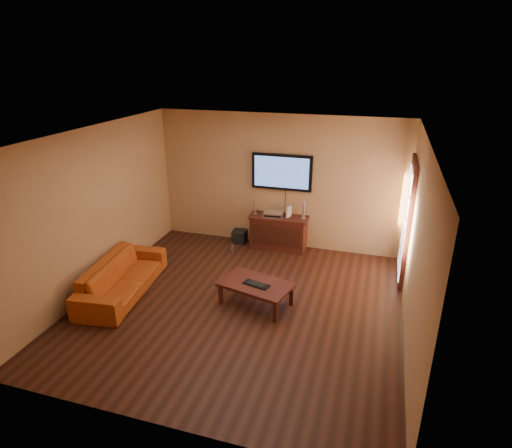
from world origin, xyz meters
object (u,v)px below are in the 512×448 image
at_px(media_console, 278,232).
at_px(sofa, 122,272).
at_px(bottle, 232,248).
at_px(av_receiver, 274,214).
at_px(subwoofer, 239,236).
at_px(speaker_right, 304,211).
at_px(game_console, 289,212).
at_px(speaker_left, 255,207).
at_px(coffee_table, 256,286).
at_px(keyboard, 256,284).
at_px(television, 282,172).

bearing_deg(media_console, sofa, -130.17).
height_order(sofa, bottle, sofa).
height_order(av_receiver, subwoofer, av_receiver).
distance_m(sofa, subwoofer, 2.78).
height_order(speaker_right, game_console, speaker_right).
bearing_deg(speaker_left, coffee_table, -72.80).
height_order(coffee_table, av_receiver, av_receiver).
relative_size(speaker_right, bottle, 1.70).
distance_m(speaker_left, keyboard, 2.37).
relative_size(subwoofer, keyboard, 0.62).
bearing_deg(television, keyboard, -85.25).
height_order(media_console, game_console, game_console).
bearing_deg(game_console, speaker_left, -163.00).
height_order(subwoofer, bottle, subwoofer).
xyz_separation_m(media_console, av_receiver, (-0.10, -0.02, 0.39)).
xyz_separation_m(coffee_table, bottle, (-1.01, 1.69, -0.24)).
height_order(game_console, subwoofer, game_console).
bearing_deg(sofa, television, -44.52).
bearing_deg(sofa, speaker_right, -52.16).
distance_m(game_console, keyboard, 2.29).
relative_size(media_console, speaker_left, 3.58).
bearing_deg(game_console, speaker_right, 15.57).
bearing_deg(television, sofa, -128.12).
height_order(speaker_right, av_receiver, speaker_right).
bearing_deg(av_receiver, keyboard, -86.63).
distance_m(av_receiver, keyboard, 2.25).
height_order(television, speaker_right, television).
bearing_deg(coffee_table, media_console, 94.70).
xyz_separation_m(television, bottle, (-0.83, -0.66, -1.48)).
height_order(coffee_table, speaker_right, speaker_right).
xyz_separation_m(coffee_table, speaker_right, (0.32, 2.21, 0.53)).
height_order(sofa, speaker_left, speaker_left).
height_order(media_console, speaker_left, speaker_left).
xyz_separation_m(sofa, speaker_right, (2.56, 2.49, 0.48)).
relative_size(coffee_table, keyboard, 2.78).
distance_m(television, speaker_left, 0.89).
bearing_deg(coffee_table, speaker_right, 81.86).
bearing_deg(keyboard, game_console, 89.96).
relative_size(speaker_left, av_receiver, 0.84).
bearing_deg(speaker_left, bottle, -125.19).
bearing_deg(game_console, television, 158.00).
distance_m(speaker_left, subwoofer, 0.80).
relative_size(game_console, bottle, 1.03).
distance_m(television, coffee_table, 2.66).
bearing_deg(keyboard, av_receiver, 97.80).
distance_m(media_console, game_console, 0.50).
relative_size(sofa, subwoofer, 7.17).
bearing_deg(television, av_receiver, -116.96).
height_order(television, av_receiver, television).
bearing_deg(av_receiver, coffee_table, -87.00).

